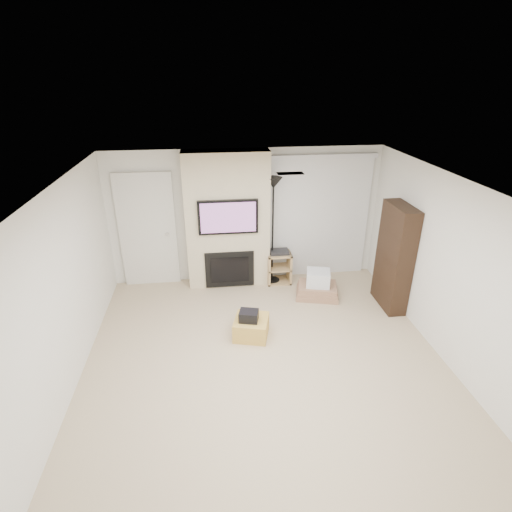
{
  "coord_description": "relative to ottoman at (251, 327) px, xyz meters",
  "views": [
    {
      "loc": [
        -0.68,
        -4.26,
        3.71
      ],
      "look_at": [
        0.0,
        1.2,
        1.15
      ],
      "focal_mm": 28.0,
      "sensor_mm": 36.0,
      "label": 1
    }
  ],
  "objects": [
    {
      "name": "floor",
      "position": [
        0.13,
        -0.78,
        -0.15
      ],
      "size": [
        5.0,
        5.5,
        0.0
      ],
      "primitive_type": "cube",
      "color": "tan",
      "rests_on": "ground"
    },
    {
      "name": "ceiling",
      "position": [
        0.13,
        -0.78,
        2.35
      ],
      "size": [
        5.0,
        5.5,
        0.0
      ],
      "primitive_type": "cube",
      "color": "white",
      "rests_on": "wall_back"
    },
    {
      "name": "wall_back",
      "position": [
        0.13,
        1.97,
        1.1
      ],
      "size": [
        5.0,
        0.0,
        2.5
      ],
      "primitive_type": "cube",
      "rotation": [
        1.57,
        0.0,
        0.0
      ],
      "color": "white",
      "rests_on": "ground"
    },
    {
      "name": "wall_front",
      "position": [
        0.13,
        -3.53,
        1.1
      ],
      "size": [
        5.0,
        0.0,
        2.5
      ],
      "primitive_type": "cube",
      "rotation": [
        1.57,
        0.0,
        0.0
      ],
      "color": "white",
      "rests_on": "ground"
    },
    {
      "name": "wall_left",
      "position": [
        -2.37,
        -0.78,
        1.1
      ],
      "size": [
        0.0,
        5.5,
        2.5
      ],
      "primitive_type": "cube",
      "rotation": [
        1.57,
        0.0,
        1.57
      ],
      "color": "white",
      "rests_on": "ground"
    },
    {
      "name": "wall_right",
      "position": [
        2.63,
        -0.78,
        1.1
      ],
      "size": [
        0.0,
        5.5,
        2.5
      ],
      "primitive_type": "cube",
      "rotation": [
        1.57,
        0.0,
        1.57
      ],
      "color": "white",
      "rests_on": "ground"
    },
    {
      "name": "hvac_vent",
      "position": [
        0.53,
        0.02,
        2.35
      ],
      "size": [
        0.35,
        0.18,
        0.01
      ],
      "primitive_type": "cube",
      "color": "silver",
      "rests_on": "ceiling"
    },
    {
      "name": "ottoman",
      "position": [
        0.0,
        0.0,
        0.0
      ],
      "size": [
        0.61,
        0.61,
        0.3
      ],
      "primitive_type": "cube",
      "rotation": [
        0.0,
        0.0,
        -0.26
      ],
      "color": "gold",
      "rests_on": "floor"
    },
    {
      "name": "black_bag",
      "position": [
        -0.04,
        -0.03,
        0.23
      ],
      "size": [
        0.33,
        0.28,
        0.16
      ],
      "primitive_type": "cube",
      "rotation": [
        0.0,
        0.0,
        -0.26
      ],
      "color": "black",
      "rests_on": "ottoman"
    },
    {
      "name": "fireplace_wall",
      "position": [
        -0.22,
        1.76,
        1.09
      ],
      "size": [
        1.5,
        0.47,
        2.5
      ],
      "color": "beige",
      "rests_on": "floor"
    },
    {
      "name": "entry_door",
      "position": [
        -1.67,
        1.94,
        0.9
      ],
      "size": [
        1.02,
        0.11,
        2.14
      ],
      "color": "silver",
      "rests_on": "floor"
    },
    {
      "name": "vertical_blinds",
      "position": [
        1.53,
        1.92,
        1.12
      ],
      "size": [
        1.98,
        0.1,
        2.37
      ],
      "color": "silver",
      "rests_on": "floor"
    },
    {
      "name": "floor_lamp",
      "position": [
        0.59,
        1.69,
        1.46
      ],
      "size": [
        0.3,
        0.3,
        2.04
      ],
      "color": "black",
      "rests_on": "floor"
    },
    {
      "name": "av_stand",
      "position": [
        0.72,
        1.67,
        0.2
      ],
      "size": [
        0.45,
        0.38,
        0.66
      ],
      "color": "tan",
      "rests_on": "floor"
    },
    {
      "name": "box_stack",
      "position": [
        1.32,
        1.05,
        0.04
      ],
      "size": [
        0.86,
        0.73,
        0.5
      ],
      "color": "#A27659",
      "rests_on": "floor"
    },
    {
      "name": "bookshelf",
      "position": [
        2.47,
        0.61,
        0.75
      ],
      "size": [
        0.3,
        0.8,
        1.8
      ],
      "color": "black",
      "rests_on": "floor"
    }
  ]
}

